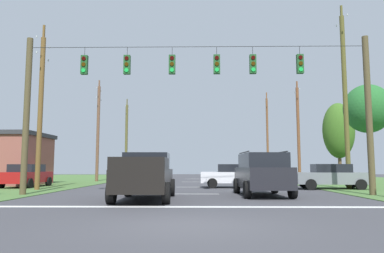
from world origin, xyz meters
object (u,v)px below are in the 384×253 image
object	(u,v)px
utility_pole_far_right	(298,132)
utility_pole_distant_left	(126,140)
pickup_truck	(145,176)
distant_car_far_parked	(27,175)
distant_car_oncoming	(331,176)
suv_black	(262,173)
overhead_signal_span	(195,102)
utility_pole_far_left	(41,107)
tree_roadside_far_right	(368,109)
utility_pole_distant_right	(98,130)
distant_car_crossing_white	(234,175)
utility_pole_near_left	(267,136)
utility_pole_mid_right	(345,98)
tree_roadside_right	(339,131)

from	to	relation	value
utility_pole_far_right	utility_pole_distant_left	bearing A→B (deg)	144.48
pickup_truck	distant_car_far_parked	distance (m)	12.87
distant_car_oncoming	suv_black	bearing A→B (deg)	-134.44
overhead_signal_span	utility_pole_far_left	world-z (taller)	utility_pole_far_left
pickup_truck	tree_roadside_far_right	world-z (taller)	tree_roadside_far_right
suv_black	distant_car_oncoming	bearing A→B (deg)	45.56
utility_pole_distant_right	suv_black	bearing A→B (deg)	-53.59
distant_car_crossing_white	utility_pole_far_right	distance (m)	11.91
utility_pole_near_left	utility_pole_far_right	bearing A→B (deg)	-89.09
utility_pole_far_left	tree_roadside_far_right	xyz separation A→B (m)	(21.95, 5.50, 0.68)
utility_pole_distant_left	tree_roadside_far_right	world-z (taller)	utility_pole_distant_left
utility_pole_mid_right	utility_pole_distant_right	distance (m)	21.95
tree_roadside_right	tree_roadside_far_right	world-z (taller)	tree_roadside_far_right
utility_pole_far_left	tree_roadside_far_right	distance (m)	22.64
utility_pole_mid_right	utility_pole_near_left	bearing A→B (deg)	90.65
suv_black	utility_pole_mid_right	size ratio (longest dim) A/B	0.42
distant_car_oncoming	tree_roadside_far_right	xyz separation A→B (m)	(4.44, 4.41, 4.80)
utility_pole_mid_right	tree_roadside_right	size ratio (longest dim) A/B	1.62
utility_pole_mid_right	tree_roadside_right	world-z (taller)	utility_pole_mid_right
distant_car_oncoming	utility_pole_far_left	bearing A→B (deg)	-176.44
overhead_signal_span	utility_pole_mid_right	world-z (taller)	utility_pole_mid_right
pickup_truck	utility_pole_far_left	bearing A→B (deg)	139.36
pickup_truck	utility_pole_mid_right	world-z (taller)	utility_pole_mid_right
overhead_signal_span	pickup_truck	bearing A→B (deg)	-131.64
distant_car_oncoming	tree_roadside_right	distance (m)	12.41
utility_pole_far_right	tree_roadside_far_right	distance (m)	7.30
utility_pole_mid_right	utility_pole_far_right	xyz separation A→B (m)	(-0.06, 10.75, -1.16)
distant_car_crossing_white	utility_pole_near_left	size ratio (longest dim) A/B	0.40
overhead_signal_span	tree_roadside_far_right	world-z (taller)	overhead_signal_span
distant_car_crossing_white	utility_pole_near_left	world-z (taller)	utility_pole_near_left
utility_pole_far_left	utility_pole_distant_right	distance (m)	12.77
suv_black	utility_pole_distant_right	distance (m)	21.26
distant_car_oncoming	tree_roadside_right	bearing A→B (deg)	66.74
overhead_signal_span	distant_car_oncoming	xyz separation A→B (m)	(8.22, 4.97, -3.74)
distant_car_oncoming	utility_pole_near_left	distance (m)	25.02
utility_pole_far_right	utility_pole_far_left	bearing A→B (deg)	-147.40
pickup_truck	utility_pole_distant_left	size ratio (longest dim) A/B	0.55
pickup_truck	distant_car_crossing_white	world-z (taller)	pickup_truck
distant_car_crossing_white	tree_roadside_far_right	xyz separation A→B (m)	(10.17, 2.75, 4.80)
pickup_truck	utility_pole_far_right	xyz separation A→B (m)	(11.29, 18.05, 3.50)
suv_black	pickup_truck	bearing A→B (deg)	-157.83
utility_pole_near_left	tree_roadside_right	bearing A→B (deg)	-74.27
distant_car_crossing_white	distant_car_far_parked	distance (m)	13.72
utility_pole_far_right	utility_pole_distant_right	distance (m)	18.53
tree_roadside_far_right	pickup_truck	bearing A→B (deg)	-141.52
utility_pole_near_left	utility_pole_far_left	distance (m)	31.54
overhead_signal_span	utility_pole_mid_right	size ratio (longest dim) A/B	1.47
distant_car_crossing_white	distant_car_far_parked	bearing A→B (deg)	179.71
distant_car_oncoming	tree_roadside_right	xyz separation A→B (m)	(4.66, 10.85, 3.82)
distant_car_crossing_white	tree_roadside_right	size ratio (longest dim) A/B	0.61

